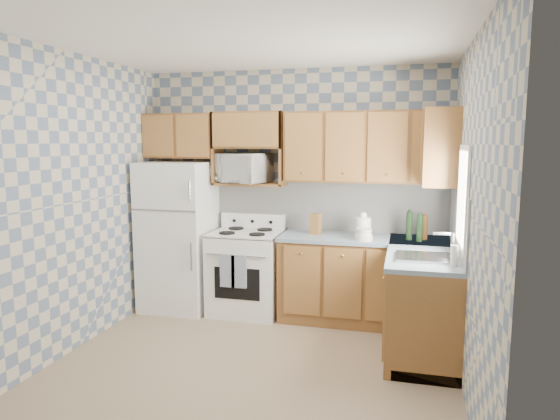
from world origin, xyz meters
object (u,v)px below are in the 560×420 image
object	(u,v)px
microwave	(241,168)
electric_kettle	(363,227)
stove_body	(247,273)
refrigerator	(178,236)

from	to	relation	value
microwave	electric_kettle	world-z (taller)	microwave
stove_body	electric_kettle	size ratio (longest dim) A/B	4.36
stove_body	microwave	bearing A→B (deg)	124.97
microwave	refrigerator	bearing A→B (deg)	-148.63
stove_body	electric_kettle	xyz separation A→B (m)	(1.28, 0.01, 0.57)
microwave	electric_kettle	distance (m)	1.49
stove_body	electric_kettle	bearing A→B (deg)	0.47
electric_kettle	microwave	bearing A→B (deg)	175.01
refrigerator	electric_kettle	xyz separation A→B (m)	(2.08, 0.04, 0.18)
stove_body	microwave	size ratio (longest dim) A/B	1.52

